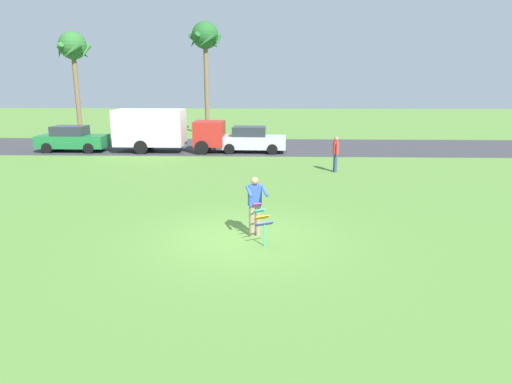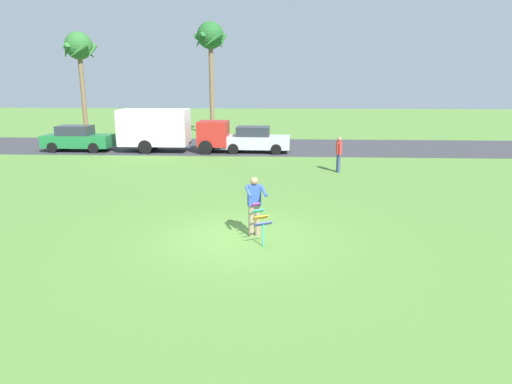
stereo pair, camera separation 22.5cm
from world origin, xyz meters
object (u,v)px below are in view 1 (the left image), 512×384
kite_held (262,219)px  palm_tree_left_near (73,50)px  parked_truck_red_cab (163,129)px  person_walker_near (336,153)px  person_kite_flyer (255,204)px  parked_car_green (72,139)px  parked_car_silver (251,140)px  palm_tree_right_near (205,40)px

kite_held → palm_tree_left_near: bearing=122.1°
parked_truck_red_cab → person_walker_near: 11.51m
person_kite_flyer → person_walker_near: bearing=69.2°
kite_held → parked_truck_red_cab: size_ratio=0.16×
parked_car_green → parked_car_silver: same height
parked_truck_red_cab → kite_held: bearing=-68.2°
person_kite_flyer → parked_car_silver: person_kite_flyer is taller
person_kite_flyer → parked_car_silver: bearing=92.9°
parked_truck_red_cab → palm_tree_left_near: 12.83m
parked_car_green → palm_tree_left_near: palm_tree_left_near is taller
parked_car_silver → parked_car_green: bearing=-180.0°
person_kite_flyer → kite_held: bearing=-73.3°
palm_tree_left_near → person_walker_near: palm_tree_left_near is taller
palm_tree_right_near → parked_car_silver: bearing=-66.5°
parked_car_silver → palm_tree_left_near: (-14.07, 7.94, 5.85)m
kite_held → parked_truck_red_cab: bearing=111.8°
parked_car_green → parked_car_silver: bearing=0.0°
person_kite_flyer → kite_held: (0.21, -0.69, -0.22)m
kite_held → person_walker_near: bearing=71.6°
person_kite_flyer → parked_truck_red_cab: 16.65m
palm_tree_left_near → kite_held: bearing=-57.9°
parked_truck_red_cab → palm_tree_left_near: palm_tree_left_near is taller
parked_car_green → person_walker_near: person_walker_near is taller
parked_truck_red_cab → palm_tree_right_near: (1.46, 9.18, 5.98)m
palm_tree_left_near → palm_tree_right_near: bearing=7.0°
palm_tree_right_near → person_walker_near: 18.47m
palm_tree_left_near → parked_truck_red_cab: bearing=-42.7°
person_kite_flyer → parked_car_silver: (-0.79, 15.43, -0.18)m
kite_held → person_kite_flyer: bearing=106.7°
palm_tree_right_near → person_walker_near: size_ratio=5.10×
parked_truck_red_cab → person_walker_near: bearing=-31.2°
person_kite_flyer → parked_truck_red_cab: size_ratio=0.26×
parked_car_silver → person_walker_near: person_walker_near is taller
palm_tree_left_near → parked_car_silver: bearing=-29.4°
parked_car_green → palm_tree_right_near: (7.24, 9.18, 6.62)m
kite_held → palm_tree_right_near: size_ratio=0.12×
palm_tree_right_near → parked_truck_red_cab: bearing=-99.0°
palm_tree_left_near → person_walker_near: 23.79m
parked_truck_red_cab → parked_car_silver: parked_truck_red_cab is taller
parked_car_silver → palm_tree_left_near: 17.19m
parked_car_green → person_walker_near: size_ratio=2.44×
parked_car_silver → palm_tree_right_near: palm_tree_right_near is taller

